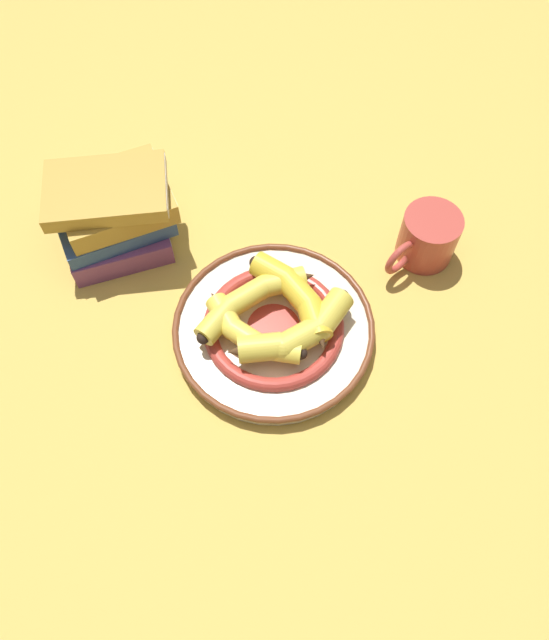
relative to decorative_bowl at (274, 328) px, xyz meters
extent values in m
plane|color=gold|center=(0.00, -0.02, -0.02)|extent=(2.80, 2.80, 0.00)
cylinder|color=beige|center=(0.00, 0.00, -0.01)|extent=(0.29, 0.29, 0.02)
torus|color=#AD382D|center=(0.00, 0.00, 0.01)|extent=(0.21, 0.21, 0.02)
cylinder|color=#AD382D|center=(0.00, 0.00, 0.00)|extent=(0.08, 0.08, 0.00)
torus|color=brown|center=(0.00, 0.00, 0.01)|extent=(0.30, 0.30, 0.01)
cylinder|color=gold|center=(0.03, -0.05, 0.04)|extent=(0.06, 0.07, 0.04)
cylinder|color=gold|center=(0.05, 0.00, 0.04)|extent=(0.05, 0.06, 0.04)
cylinder|color=gold|center=(0.05, 0.05, 0.04)|extent=(0.05, 0.06, 0.04)
sphere|color=gold|center=(0.05, -0.03, 0.04)|extent=(0.04, 0.04, 0.04)
sphere|color=gold|center=(0.06, 0.03, 0.04)|extent=(0.04, 0.04, 0.04)
cone|color=#472D19|center=(0.02, -0.07, 0.04)|extent=(0.04, 0.04, 0.03)
sphere|color=black|center=(0.05, 0.08, 0.04)|extent=(0.02, 0.02, 0.02)
cylinder|color=gold|center=(0.05, 0.03, 0.03)|extent=(0.07, 0.06, 0.03)
cylinder|color=gold|center=(0.00, 0.05, 0.03)|extent=(0.07, 0.05, 0.03)
cylinder|color=gold|center=(-0.06, 0.05, 0.03)|extent=(0.07, 0.04, 0.03)
sphere|color=gold|center=(0.03, 0.04, 0.03)|extent=(0.03, 0.03, 0.03)
sphere|color=gold|center=(-0.03, 0.06, 0.03)|extent=(0.03, 0.03, 0.03)
cone|color=#472D19|center=(0.08, 0.01, 0.03)|extent=(0.04, 0.04, 0.03)
sphere|color=black|center=(-0.09, 0.05, 0.03)|extent=(0.02, 0.02, 0.02)
cylinder|color=yellow|center=(-0.05, 0.06, 0.03)|extent=(0.05, 0.06, 0.03)
cylinder|color=yellow|center=(-0.05, 0.00, 0.03)|extent=(0.04, 0.06, 0.03)
cylinder|color=yellow|center=(-0.03, -0.04, 0.03)|extent=(0.06, 0.06, 0.03)
sphere|color=yellow|center=(-0.06, 0.03, 0.03)|extent=(0.03, 0.03, 0.03)
sphere|color=yellow|center=(-0.05, -0.02, 0.03)|extent=(0.03, 0.03, 0.03)
cone|color=#472D19|center=(-0.04, 0.08, 0.03)|extent=(0.03, 0.04, 0.02)
sphere|color=black|center=(-0.02, -0.07, 0.03)|extent=(0.02, 0.02, 0.02)
cylinder|color=gold|center=(-0.05, -0.02, 0.04)|extent=(0.07, 0.07, 0.04)
cylinder|color=gold|center=(0.00, -0.05, 0.04)|extent=(0.07, 0.06, 0.04)
cylinder|color=gold|center=(0.06, -0.06, 0.04)|extent=(0.07, 0.05, 0.04)
sphere|color=gold|center=(-0.03, -0.04, 0.04)|extent=(0.04, 0.04, 0.04)
sphere|color=gold|center=(0.03, -0.06, 0.04)|extent=(0.04, 0.04, 0.04)
cone|color=#472D19|center=(-0.08, 0.00, 0.04)|extent=(0.05, 0.05, 0.03)
sphere|color=black|center=(0.09, -0.05, 0.04)|extent=(0.02, 0.02, 0.02)
cube|color=#753D70|center=(-0.04, 0.31, 0.00)|extent=(0.21, 0.22, 0.04)
cube|color=white|center=(-0.04, 0.31, 0.00)|extent=(0.20, 0.20, 0.03)
cube|color=#2D4C84|center=(-0.04, 0.30, 0.04)|extent=(0.20, 0.18, 0.03)
cube|color=white|center=(-0.04, 0.30, 0.04)|extent=(0.19, 0.17, 0.02)
cube|color=#B28933|center=(-0.03, 0.31, 0.07)|extent=(0.21, 0.19, 0.04)
cube|color=white|center=(-0.02, 0.30, 0.07)|extent=(0.20, 0.18, 0.03)
cube|color=#B28933|center=(-0.04, 0.30, 0.10)|extent=(0.21, 0.21, 0.03)
cube|color=white|center=(-0.04, 0.30, 0.10)|extent=(0.20, 0.20, 0.02)
cylinder|color=#B24238|center=(0.27, -0.08, 0.03)|extent=(0.09, 0.09, 0.09)
cylinder|color=#331C0F|center=(0.27, -0.08, 0.06)|extent=(0.07, 0.07, 0.01)
torus|color=#B24238|center=(0.21, -0.07, 0.03)|extent=(0.06, 0.02, 0.06)
camera|label=1|loc=(-0.33, -0.30, 0.81)|focal=35.00mm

